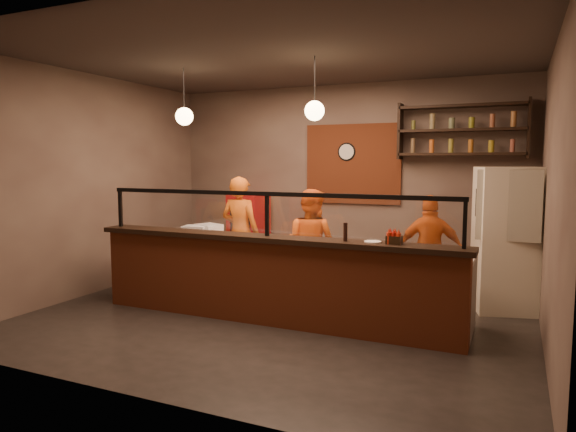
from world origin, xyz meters
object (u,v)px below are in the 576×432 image
at_px(wall_clock, 347,152).
at_px(red_cooler, 249,234).
at_px(cook_left, 240,233).
at_px(pizza_dough, 311,245).
at_px(cook_mid, 311,245).
at_px(cook_right, 430,251).
at_px(condiment_caddy, 394,240).
at_px(pepper_mill, 345,232).
at_px(fridge, 508,239).

distance_m(wall_clock, red_cooler, 2.22).
xyz_separation_m(cook_left, pizza_dough, (1.50, -0.86, 0.05)).
xyz_separation_m(cook_mid, cook_right, (1.56, 0.41, -0.03)).
bearing_deg(condiment_caddy, pepper_mill, -176.63).
xyz_separation_m(cook_right, pizza_dough, (-1.29, -1.08, 0.16)).
bearing_deg(fridge, condiment_caddy, -137.01).
bearing_deg(fridge, cook_right, 176.11).
height_order(wall_clock, cook_right, wall_clock).
distance_m(cook_left, fridge, 3.76).
xyz_separation_m(cook_left, red_cooler, (-0.44, 1.09, -0.17)).
bearing_deg(red_cooler, cook_left, -63.31).
height_order(wall_clock, fridge, wall_clock).
bearing_deg(condiment_caddy, wall_clock, 117.18).
xyz_separation_m(pizza_dough, condiment_caddy, (1.14, -0.48, 0.20)).
bearing_deg(wall_clock, cook_right, -37.11).
height_order(cook_left, pizza_dough, cook_left).
relative_size(cook_left, pepper_mill, 8.33).
xyz_separation_m(wall_clock, cook_right, (1.55, -1.18, -1.35)).
height_order(cook_right, pizza_dough, cook_right).
distance_m(cook_mid, fridge, 2.58).
height_order(cook_left, pepper_mill, cook_left).
bearing_deg(red_cooler, wall_clock, 14.95).
bearing_deg(wall_clock, fridge, -21.61).
height_order(red_cooler, condiment_caddy, red_cooler).
distance_m(cook_right, red_cooler, 3.35).
bearing_deg(pepper_mill, fridge, 47.54).
distance_m(fridge, condiment_caddy, 2.07).
distance_m(cook_mid, pepper_mill, 1.52).
bearing_deg(fridge, red_cooler, 155.75).
bearing_deg(red_cooler, pepper_mill, -39.53).
distance_m(wall_clock, cook_right, 2.37).
height_order(cook_mid, red_cooler, cook_mid).
distance_m(red_cooler, pizza_dough, 2.76).
xyz_separation_m(cook_left, fridge, (3.73, 0.41, 0.08)).
bearing_deg(wall_clock, cook_left, -131.47).
xyz_separation_m(wall_clock, fridge, (2.50, -0.99, -1.17)).
bearing_deg(cook_right, cook_mid, 1.81).
distance_m(cook_right, pepper_mill, 1.78).
distance_m(cook_left, pepper_mill, 2.53).
distance_m(fridge, red_cooler, 4.24).
distance_m(cook_left, red_cooler, 1.19).
relative_size(cook_left, fridge, 0.92).
height_order(fridge, pepper_mill, fridge).
height_order(red_cooler, pepper_mill, red_cooler).
height_order(wall_clock, pizza_dough, wall_clock).
bearing_deg(cook_left, cook_right, -173.98).
xyz_separation_m(cook_mid, pizza_dough, (0.27, -0.68, 0.12)).
relative_size(cook_right, pizza_dough, 2.83).
relative_size(cook_left, red_cooler, 1.26).
height_order(wall_clock, cook_mid, wall_clock).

